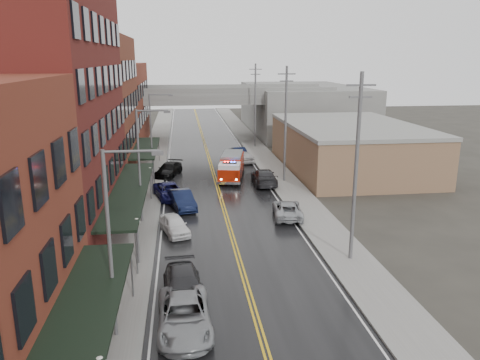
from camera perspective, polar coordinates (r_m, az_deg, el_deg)
road at (r=44.06m, az=-2.38°, el=-2.17°), size 11.00×160.00×0.02m
sidewalk_left at (r=44.07m, az=-11.89°, el=-2.39°), size 3.00×160.00×0.15m
sidewalk_right at (r=45.20m, az=6.88°, el=-1.74°), size 3.00×160.00×0.15m
curb_left at (r=43.96m, az=-9.75°, el=-2.32°), size 0.30×160.00×0.15m
curb_right at (r=44.83m, az=4.83°, el=-1.82°), size 0.30×160.00×0.15m
brick_building_b at (r=36.58m, az=-22.98°, el=7.62°), size 9.00×20.00×18.00m
brick_building_c at (r=53.70m, az=-17.91°, el=8.35°), size 9.00×15.00×15.00m
brick_building_far at (r=71.04m, az=-15.29°, el=8.70°), size 9.00×20.00×12.00m
tan_building at (r=56.48m, az=13.12°, el=3.82°), size 14.00×22.00×5.00m
right_far_block at (r=85.24m, az=7.53°, el=8.65°), size 18.00×30.00×8.00m
awning_0 at (r=19.21m, az=-19.11°, el=-16.82°), size 2.60×16.00×3.09m
awning_1 at (r=36.59m, az=-13.26°, el=-1.22°), size 2.60×18.00×3.09m
awning_2 at (r=53.58m, az=-11.41°, el=3.87°), size 2.60×13.00×3.09m
globe_lamp_1 at (r=30.06m, az=-12.43°, el=-6.04°), size 0.44×0.44×3.12m
globe_lamp_2 at (r=43.41m, az=-10.86°, el=0.47°), size 0.44×0.44×3.12m
street_lamp_0 at (r=21.64m, az=-15.05°, el=-6.36°), size 2.64×0.22×9.00m
street_lamp_1 at (r=36.95m, az=-11.85°, el=2.52°), size 2.64×0.22×9.00m
street_lamp_2 at (r=52.67m, az=-10.54°, el=6.16°), size 2.64×0.22×9.00m
utility_pole_0 at (r=29.76m, az=13.98°, el=1.70°), size 1.80×0.24×12.00m
utility_pole_1 at (r=48.65m, az=5.57°, el=6.98°), size 1.80×0.24×12.00m
utility_pole_2 at (r=68.17m, az=1.87°, el=9.23°), size 1.80×0.24×12.00m
overpass at (r=74.42m, az=-4.55°, el=9.40°), size 40.00×10.00×7.50m
fire_truck at (r=50.52m, az=-1.03°, el=1.70°), size 3.94×7.50×2.63m
parked_car_left_2 at (r=23.56m, az=-6.82°, el=-16.06°), size 2.68×5.57×1.53m
parked_car_left_3 at (r=26.25m, az=-6.95°, el=-12.71°), size 2.43×5.23×1.48m
parked_car_left_4 at (r=35.36m, az=-7.99°, el=-5.44°), size 2.71×4.34×1.38m
parked_car_left_5 at (r=41.02m, az=-7.08°, el=-2.42°), size 2.67×5.04×1.58m
parked_car_left_6 at (r=44.17m, az=-8.64°, el=-1.35°), size 3.58×5.47×1.40m
parked_car_left_7 at (r=52.65m, az=-8.68°, el=1.28°), size 3.48×5.34×1.44m
parked_car_right_0 at (r=38.74m, az=5.79°, el=-3.58°), size 2.89×5.15×1.36m
parked_car_right_1 at (r=48.47m, az=2.95°, el=0.38°), size 2.46×5.68×1.63m
parked_car_right_2 at (r=58.74m, az=0.42°, el=2.86°), size 2.67×4.59×1.47m
parked_car_right_3 at (r=61.46m, az=-0.23°, el=3.39°), size 2.10×4.66×1.49m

